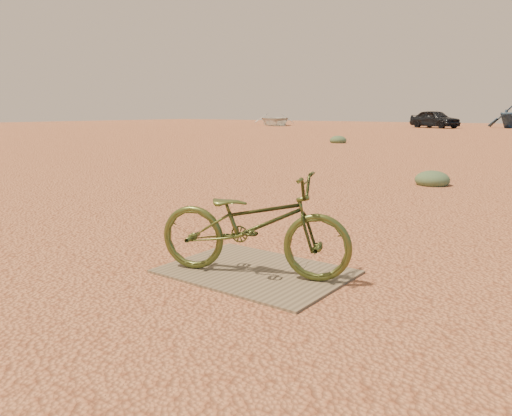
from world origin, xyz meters
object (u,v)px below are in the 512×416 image
Objects in this scene: bicycle at (253,224)px; boat_near_left at (275,119)px; plywood_board at (256,272)px; car at (435,119)px.

boat_near_left is (-25.90, 37.93, 0.11)m from bicycle.
plywood_board is at bearing 3.24° from bicycle.
plywood_board is 0.93× the size of bicycle.
plywood_board is 0.49m from bicycle.
car reaches higher than boat_near_left.
plywood_board is at bearing -140.04° from car.
bicycle is at bearing -140.02° from car.
plywood_board is 0.37× the size of car.
bicycle is 41.92m from car.
plywood_board is 0.28× the size of boat_near_left.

